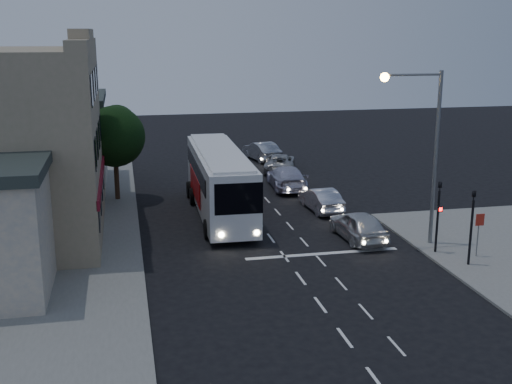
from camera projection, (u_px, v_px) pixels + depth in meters
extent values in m
plane|color=black|center=(295.00, 271.00, 30.32)|extent=(120.00, 120.00, 0.00)
cube|color=slate|center=(29.00, 236.00, 35.31)|extent=(12.00, 50.00, 0.12)
cube|color=silver|center=(376.00, 380.00, 20.83)|extent=(0.12, 1.60, 0.01)
cube|color=silver|center=(345.00, 338.00, 23.67)|extent=(0.12, 1.60, 0.01)
cube|color=silver|center=(320.00, 305.00, 26.52)|extent=(0.12, 1.60, 0.01)
cube|color=silver|center=(301.00, 278.00, 29.37)|extent=(0.12, 1.60, 0.01)
cube|color=silver|center=(284.00, 256.00, 32.22)|extent=(0.12, 1.60, 0.01)
cube|color=silver|center=(271.00, 238.00, 35.06)|extent=(0.12, 1.60, 0.01)
cube|color=silver|center=(259.00, 223.00, 37.91)|extent=(0.12, 1.60, 0.01)
cube|color=silver|center=(249.00, 209.00, 40.76)|extent=(0.12, 1.60, 0.01)
cube|color=silver|center=(241.00, 198.00, 43.61)|extent=(0.12, 1.60, 0.01)
cube|color=silver|center=(233.00, 187.00, 46.45)|extent=(0.12, 1.60, 0.01)
cube|color=silver|center=(396.00, 346.00, 23.04)|extent=(0.10, 1.50, 0.01)
cube|color=silver|center=(366.00, 311.00, 25.89)|extent=(0.10, 1.50, 0.01)
cube|color=silver|center=(341.00, 284.00, 28.74)|extent=(0.10, 1.50, 0.01)
cube|color=silver|center=(321.00, 261.00, 31.59)|extent=(0.10, 1.50, 0.01)
cube|color=silver|center=(304.00, 242.00, 34.43)|extent=(0.10, 1.50, 0.01)
cube|color=silver|center=(290.00, 226.00, 37.28)|extent=(0.10, 1.50, 0.01)
cube|color=silver|center=(278.00, 212.00, 40.13)|extent=(0.10, 1.50, 0.01)
cube|color=silver|center=(267.00, 200.00, 42.98)|extent=(0.10, 1.50, 0.01)
cube|color=silver|center=(258.00, 190.00, 45.82)|extent=(0.10, 1.50, 0.01)
cube|color=silver|center=(249.00, 180.00, 48.67)|extent=(0.10, 1.50, 0.01)
cube|color=silver|center=(323.00, 254.00, 32.62)|extent=(8.00, 0.35, 0.01)
cube|color=white|center=(220.00, 181.00, 39.09)|extent=(3.01, 13.22, 3.51)
cube|color=white|center=(219.00, 152.00, 38.65)|extent=(2.56, 12.77, 0.20)
cube|color=black|center=(239.00, 199.00, 32.76)|extent=(2.53, 0.18, 1.65)
cube|color=black|center=(240.00, 167.00, 39.72)|extent=(0.27, 10.97, 0.99)
cube|color=black|center=(196.00, 168.00, 39.17)|extent=(0.27, 10.97, 0.99)
cube|color=#B30000|center=(239.00, 183.00, 40.53)|extent=(0.16, 6.03, 1.54)
cube|color=#B30000|center=(195.00, 186.00, 39.98)|extent=(0.16, 6.03, 1.54)
cylinder|color=black|center=(208.00, 229.00, 34.83)|extent=(0.41, 1.10, 1.10)
cylinder|color=black|center=(257.00, 226.00, 35.38)|extent=(0.41, 1.10, 1.10)
cylinder|color=black|center=(193.00, 196.00, 41.81)|extent=(0.41, 1.10, 1.10)
cylinder|color=black|center=(234.00, 194.00, 42.36)|extent=(0.41, 1.10, 1.10)
cylinder|color=black|center=(190.00, 189.00, 43.58)|extent=(0.41, 1.10, 1.10)
cylinder|color=black|center=(229.00, 187.00, 44.13)|extent=(0.41, 1.10, 1.10)
cylinder|color=#FFF2CC|center=(221.00, 235.00, 32.96)|extent=(0.29, 0.06, 0.29)
cylinder|color=#FFF2CC|center=(257.00, 233.00, 33.33)|extent=(0.29, 0.06, 0.29)
imported|color=silver|center=(358.00, 225.00, 34.64)|extent=(2.14, 4.81, 1.61)
imported|color=silver|center=(321.00, 199.00, 40.33)|extent=(1.80, 4.51, 1.46)
imported|color=silver|center=(287.00, 177.00, 45.97)|extent=(2.64, 5.75, 1.63)
imported|color=#9C9C9C|center=(280.00, 163.00, 51.65)|extent=(3.69, 5.58, 1.42)
imported|color=#A2A4AC|center=(262.00, 151.00, 56.02)|extent=(2.66, 5.22, 1.64)
cylinder|color=black|center=(437.00, 222.00, 32.17)|extent=(0.12, 0.12, 3.20)
imported|color=black|center=(440.00, 182.00, 31.68)|extent=(0.15, 0.18, 0.90)
cube|color=black|center=(440.00, 209.00, 31.83)|extent=(0.25, 0.12, 0.30)
cube|color=#FF0C0C|center=(441.00, 209.00, 31.77)|extent=(0.16, 0.02, 0.18)
cylinder|color=black|center=(471.00, 233.00, 30.42)|extent=(0.12, 0.12, 3.20)
imported|color=black|center=(474.00, 191.00, 29.92)|extent=(0.18, 0.15, 0.90)
cylinder|color=slate|center=(478.00, 237.00, 31.71)|extent=(0.06, 0.06, 2.00)
cube|color=#A82216|center=(480.00, 220.00, 31.42)|extent=(0.45, 0.03, 0.60)
cylinder|color=slate|center=(435.00, 159.00, 32.88)|extent=(0.20, 0.20, 9.00)
cylinder|color=slate|center=(413.00, 75.00, 31.53)|extent=(3.00, 0.12, 0.12)
sphere|color=#FFBF59|center=(385.00, 77.00, 31.26)|extent=(0.44, 0.44, 0.44)
cube|color=gray|center=(1.00, 146.00, 33.88)|extent=(10.00, 12.00, 10.00)
cube|color=gray|center=(82.00, 44.00, 33.49)|extent=(1.00, 12.00, 0.50)
cube|color=gray|center=(82.00, 34.00, 33.37)|extent=(1.00, 6.00, 0.50)
cube|color=maroon|center=(101.00, 178.00, 35.37)|extent=(0.15, 12.00, 0.50)
cube|color=black|center=(99.00, 214.00, 31.29)|extent=(0.06, 1.30, 1.50)
cube|color=black|center=(101.00, 199.00, 34.14)|extent=(0.06, 1.30, 1.50)
cube|color=black|center=(102.00, 186.00, 36.98)|extent=(0.06, 1.30, 1.50)
cube|color=black|center=(103.00, 175.00, 39.83)|extent=(0.06, 1.30, 1.50)
cube|color=black|center=(95.00, 154.00, 30.56)|extent=(0.06, 1.30, 1.50)
cube|color=black|center=(97.00, 143.00, 33.40)|extent=(0.06, 1.30, 1.50)
cube|color=black|center=(99.00, 135.00, 36.25)|extent=(0.06, 1.30, 1.50)
cube|color=black|center=(100.00, 127.00, 39.10)|extent=(0.06, 1.30, 1.50)
cube|color=black|center=(92.00, 90.00, 29.83)|extent=(0.06, 1.30, 1.50)
cube|color=black|center=(94.00, 85.00, 32.67)|extent=(0.06, 1.30, 1.50)
cube|color=black|center=(96.00, 81.00, 35.52)|extent=(0.06, 1.30, 1.50)
cube|color=black|center=(97.00, 77.00, 38.37)|extent=(0.06, 1.30, 1.50)
cube|color=gray|center=(40.00, 145.00, 45.85)|extent=(9.00, 9.00, 6.00)
cube|color=#2A322F|center=(36.00, 99.00, 45.06)|extent=(9.40, 9.40, 0.50)
cylinder|color=black|center=(117.00, 178.00, 42.55)|extent=(0.32, 0.32, 2.80)
sphere|color=black|center=(114.00, 136.00, 41.87)|extent=(4.00, 4.00, 4.00)
sphere|color=black|center=(117.00, 124.00, 42.31)|extent=(2.60, 2.60, 2.60)
sphere|color=black|center=(109.00, 132.00, 41.14)|extent=(2.40, 2.40, 2.40)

